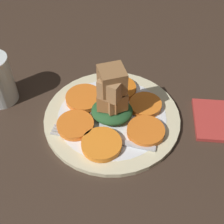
{
  "coord_description": "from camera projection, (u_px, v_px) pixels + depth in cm",
  "views": [
    {
      "loc": [
        3.66,
        -40.72,
        48.25
      ],
      "look_at": [
        0.0,
        0.0,
        4.1
      ],
      "focal_mm": 50.0,
      "sensor_mm": 36.0,
      "label": 1
    }
  ],
  "objects": [
    {
      "name": "carrot_slice_0",
      "position": [
        118.0,
        89.0,
        0.65
      ],
      "size": [
        7.7,
        7.7,
        1.13
      ],
      "primitive_type": "cylinder",
      "color": "orange",
      "rests_on": "plate"
    },
    {
      "name": "carrot_slice_1",
      "position": [
        84.0,
        98.0,
        0.63
      ],
      "size": [
        7.55,
        7.55,
        1.13
      ],
      "primitive_type": "cylinder",
      "color": "orange",
      "rests_on": "plate"
    },
    {
      "name": "table_slab",
      "position": [
        112.0,
        122.0,
        0.62
      ],
      "size": [
        120.0,
        120.0,
        2.0
      ],
      "primitive_type": "cube",
      "color": "#38281E",
      "rests_on": "ground"
    },
    {
      "name": "carrot_slice_4",
      "position": [
        146.0,
        131.0,
        0.58
      ],
      "size": [
        7.02,
        7.02,
        1.13
      ],
      "primitive_type": "cylinder",
      "color": "orange",
      "rests_on": "plate"
    },
    {
      "name": "carrot_slice_5",
      "position": [
        145.0,
        105.0,
        0.62
      ],
      "size": [
        6.5,
        6.5,
        1.13
      ],
      "primitive_type": "cylinder",
      "color": "orange",
      "rests_on": "plate"
    },
    {
      "name": "carrot_slice_2",
      "position": [
        75.0,
        125.0,
        0.59
      ],
      "size": [
        7.0,
        7.0,
        1.13
      ],
      "primitive_type": "cylinder",
      "color": "orange",
      "rests_on": "plate"
    },
    {
      "name": "plate",
      "position": [
        112.0,
        117.0,
        0.61
      ],
      "size": [
        26.58,
        26.58,
        1.05
      ],
      "color": "beige",
      "rests_on": "table_slab"
    },
    {
      "name": "center_pile",
      "position": [
        112.0,
        98.0,
        0.57
      ],
      "size": [
        8.04,
        7.23,
        11.47
      ],
      "color": "#235128",
      "rests_on": "plate"
    },
    {
      "name": "fork",
      "position": [
        100.0,
        138.0,
        0.57
      ],
      "size": [
        19.48,
        4.56,
        0.4
      ],
      "rotation": [
        0.0,
        0.0,
        -0.15
      ],
      "color": "#B2B2B7",
      "rests_on": "plate"
    },
    {
      "name": "carrot_slice_3",
      "position": [
        102.0,
        144.0,
        0.55
      ],
      "size": [
        7.29,
        7.29,
        1.13
      ],
      "primitive_type": "cylinder",
      "color": "orange",
      "rests_on": "plate"
    }
  ]
}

